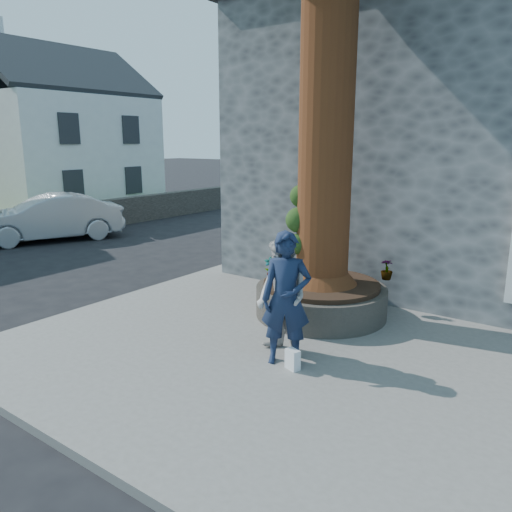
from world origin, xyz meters
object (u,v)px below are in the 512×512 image
Objects in this scene: man at (286,299)px; woman at (282,299)px; planter at (321,299)px; car_silver at (49,218)px.

man reaches higher than woman.
man is 0.22m from woman.
man reaches higher than planter.
car_silver is at bearing -172.50° from woman.
woman is (0.39, -1.87, 0.56)m from planter.
man is at bearing -74.77° from planter.
planter is 1.34× the size of woman.
car_silver is (-11.15, 3.34, -0.31)m from man.
man is 1.09× the size of woman.
planter is at bearing 16.36° from car_silver.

